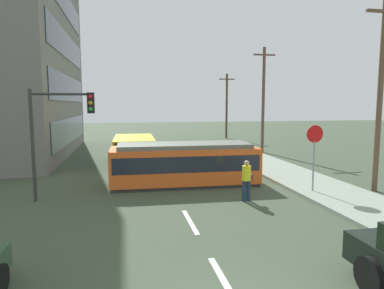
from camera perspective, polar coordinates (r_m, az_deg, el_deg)
The scene contains 14 objects.
ground_plane at distance 15.47m, azimuth -3.17°, elevation -7.91°, with size 120.00×120.00×0.00m, color #3E4C37.
sidewalk_curb_right at distance 14.52m, azimuth 27.44°, elevation -9.36°, with size 3.20×36.00×0.14m, color gray.
lane_stripe_1 at distance 8.13m, azimuth 5.48°, elevation -21.97°, with size 0.16×2.40×0.01m, color silver.
lane_stripe_2 at distance 11.69m, azimuth -0.32°, elevation -12.77°, with size 0.16×2.40×0.01m, color silver.
lane_stripe_3 at distance 22.65m, azimuth -5.83°, elevation -3.23°, with size 0.16×2.40×0.01m, color silver.
lane_stripe_4 at distance 28.56m, azimuth -6.99°, elevation -1.18°, with size 0.16×2.40×0.01m, color silver.
streetcar_tram at distance 16.71m, azimuth -1.31°, elevation -3.13°, with size 7.14×2.72×2.02m.
city_bus at distance 22.53m, azimuth -9.68°, elevation -0.72°, with size 2.64×5.36×1.79m.
pedestrian_crossing at distance 13.99m, azimuth 9.11°, elevation -5.58°, with size 0.51×0.36×1.67m.
stop_sign at distance 15.66m, azimuth 19.80°, elevation 0.05°, with size 0.76×0.07×2.88m.
traffic_light_mast at distance 14.70m, azimuth -21.41°, elevation 3.39°, with size 2.50×0.33×4.51m.
utility_pole_near at distance 17.25m, azimuth 28.95°, elevation 7.58°, with size 1.80×0.24×8.46m.
utility_pole_mid at distance 28.33m, azimuth 11.84°, elevation 7.58°, with size 1.80×0.24×8.43m.
utility_pole_far at distance 39.66m, azimuth 5.81°, elevation 6.63°, with size 1.80×0.24×7.37m.
Camera 1 is at (-2.10, -4.82, 3.91)m, focal length 31.89 mm.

